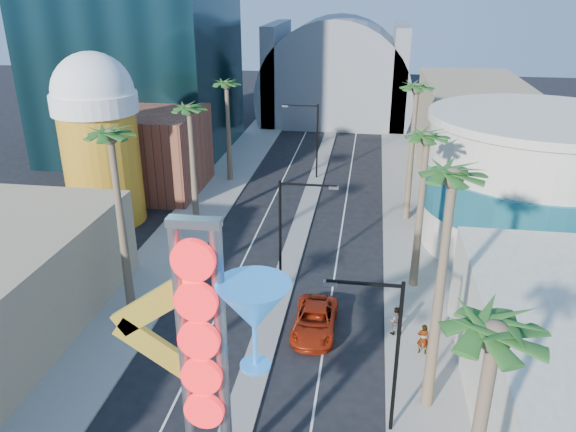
# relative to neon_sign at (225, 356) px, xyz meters

# --- Properties ---
(sidewalk_west) EXTENTS (5.00, 100.00, 0.15)m
(sidewalk_west) POSITION_rel_neon_sign_xyz_m (-10.32, 32.04, -7.23)
(sidewalk_west) COLOR gray
(sidewalk_west) RESTS_ON ground
(sidewalk_east) EXTENTS (5.00, 100.00, 0.15)m
(sidewalk_east) POSITION_rel_neon_sign_xyz_m (8.68, 32.04, -7.23)
(sidewalk_east) COLOR gray
(sidewalk_east) RESTS_ON ground
(median) EXTENTS (1.60, 84.00, 0.15)m
(median) POSITION_rel_neon_sign_xyz_m (-0.82, 35.04, -7.23)
(median) COLOR gray
(median) RESTS_ON ground
(brick_filler_west) EXTENTS (10.00, 10.00, 8.00)m
(brick_filler_west) POSITION_rel_neon_sign_xyz_m (-16.82, 35.04, -3.31)
(brick_filler_west) COLOR brown
(brick_filler_west) RESTS_ON ground
(filler_east) EXTENTS (10.00, 20.00, 10.00)m
(filler_east) POSITION_rel_neon_sign_xyz_m (15.18, 45.04, -2.31)
(filler_east) COLOR tan
(filler_east) RESTS_ON ground
(beer_mug) EXTENTS (7.00, 7.00, 14.50)m
(beer_mug) POSITION_rel_neon_sign_xyz_m (-17.82, 27.04, 0.54)
(beer_mug) COLOR #B37317
(beer_mug) RESTS_ON ground
(turquoise_building) EXTENTS (16.60, 16.60, 10.60)m
(turquoise_building) POSITION_rel_neon_sign_xyz_m (17.18, 27.04, -2.06)
(turquoise_building) COLOR #BCB79F
(turquoise_building) RESTS_ON ground
(canopy) EXTENTS (22.00, 16.00, 22.00)m
(canopy) POSITION_rel_neon_sign_xyz_m (-0.82, 69.04, -3.00)
(canopy) COLOR slate
(canopy) RESTS_ON ground
(neon_sign) EXTENTS (6.53, 2.60, 12.55)m
(neon_sign) POSITION_rel_neon_sign_xyz_m (0.00, 0.00, 0.00)
(neon_sign) COLOR gray
(neon_sign) RESTS_ON ground
(streetlight_0) EXTENTS (3.79, 0.25, 8.00)m
(streetlight_0) POSITION_rel_neon_sign_xyz_m (-0.27, 17.04, -2.43)
(streetlight_0) COLOR black
(streetlight_0) RESTS_ON ground
(streetlight_1) EXTENTS (3.79, 0.25, 8.00)m
(streetlight_1) POSITION_rel_neon_sign_xyz_m (-1.36, 41.04, -2.43)
(streetlight_1) COLOR black
(streetlight_1) RESTS_ON ground
(streetlight_2) EXTENTS (3.45, 0.25, 8.00)m
(streetlight_2) POSITION_rel_neon_sign_xyz_m (5.91, 5.04, -2.47)
(streetlight_2) COLOR black
(streetlight_2) RESTS_ON ground
(palm_1) EXTENTS (2.40, 2.40, 12.70)m
(palm_1) POSITION_rel_neon_sign_xyz_m (-9.82, 13.04, 3.52)
(palm_1) COLOR brown
(palm_1) RESTS_ON ground
(palm_2) EXTENTS (2.40, 2.40, 11.20)m
(palm_2) POSITION_rel_neon_sign_xyz_m (-9.82, 27.04, 2.17)
(palm_2) COLOR brown
(palm_2) RESTS_ON ground
(palm_3) EXTENTS (2.40, 2.40, 11.20)m
(palm_3) POSITION_rel_neon_sign_xyz_m (-9.82, 39.04, 2.17)
(palm_3) COLOR brown
(palm_3) RESTS_ON ground
(palm_4) EXTENTS (2.40, 2.40, 12.20)m
(palm_4) POSITION_rel_neon_sign_xyz_m (8.18, -2.96, 3.07)
(palm_4) COLOR brown
(palm_4) RESTS_ON ground
(palm_5) EXTENTS (2.40, 2.40, 13.20)m
(palm_5) POSITION_rel_neon_sign_xyz_m (8.18, 7.04, 3.96)
(palm_5) COLOR brown
(palm_5) RESTS_ON ground
(palm_6) EXTENTS (2.40, 2.40, 11.70)m
(palm_6) POSITION_rel_neon_sign_xyz_m (8.18, 19.04, 2.62)
(palm_6) COLOR brown
(palm_6) RESTS_ON ground
(palm_7) EXTENTS (2.40, 2.40, 12.70)m
(palm_7) POSITION_rel_neon_sign_xyz_m (8.18, 31.04, 3.52)
(palm_7) COLOR brown
(palm_7) RESTS_ON ground
(red_pickup) EXTENTS (2.52, 5.45, 1.51)m
(red_pickup) POSITION_rel_neon_sign_xyz_m (1.99, 12.61, -6.55)
(red_pickup) COLOR #A3240C
(red_pickup) RESTS_ON ground
(pedestrian_a) EXTENTS (0.73, 0.52, 1.88)m
(pedestrian_a) POSITION_rel_neon_sign_xyz_m (8.24, 11.19, -6.22)
(pedestrian_a) COLOR gray
(pedestrian_a) RESTS_ON sidewalk_east
(pedestrian_b) EXTENTS (0.95, 0.78, 1.80)m
(pedestrian_b) POSITION_rel_neon_sign_xyz_m (6.76, 12.88, -6.26)
(pedestrian_b) COLOR gray
(pedestrian_b) RESTS_ON sidewalk_east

